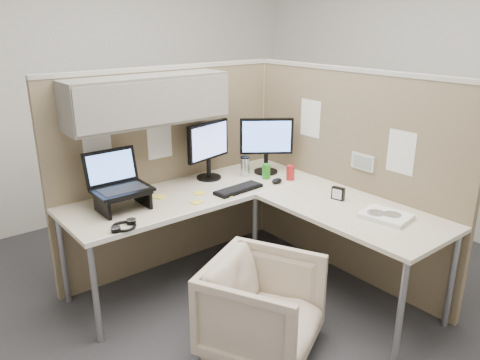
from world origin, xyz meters
TOP-DOWN VIEW (x-y plane):
  - ground at (0.00, 0.00)m, footprint 4.50×4.50m
  - partition_back at (-0.22, 0.83)m, footprint 2.00×0.36m
  - partition_right at (0.90, -0.07)m, footprint 0.07×2.03m
  - desk at (0.12, 0.13)m, footprint 2.00×1.98m
  - office_chair at (-0.29, -0.45)m, footprint 0.84×0.82m
  - monitor_left at (0.15, 0.71)m, footprint 0.44×0.20m
  - monitor_right at (0.61, 0.54)m, footprint 0.38×0.29m
  - laptop_station at (-0.69, 0.57)m, footprint 0.37×0.32m
  - keyboard at (0.15, 0.33)m, footprint 0.41×0.16m
  - mouse at (0.50, 0.28)m, footprint 0.12×0.09m
  - travel_mug at (0.42, 0.58)m, footprint 0.08×0.08m
  - soda_can_green at (0.64, 0.27)m, footprint 0.07×0.07m
  - soda_can_silver at (0.51, 0.42)m, footprint 0.07×0.07m
  - sticky_note_d at (-0.12, 0.46)m, footprint 0.09×0.09m
  - sticky_note_c at (-0.39, 0.59)m, footprint 0.10×0.10m
  - sticky_note_a at (-0.23, 0.33)m, footprint 0.09×0.09m
  - sticky_note_b at (0.01, 0.30)m, footprint 0.10×0.10m
  - headphones at (-0.82, 0.26)m, footprint 0.20×0.20m
  - paper_stack at (0.58, -0.67)m, footprint 0.28×0.34m
  - desk_clock at (0.60, -0.26)m, footprint 0.06×0.10m

SIDE VIEW (x-z plane):
  - ground at x=0.00m, z-range 0.00..0.00m
  - office_chair at x=-0.29m, z-range 0.00..0.66m
  - desk at x=0.12m, z-range 0.32..1.05m
  - sticky_note_d at x=-0.12m, z-range 0.73..0.74m
  - sticky_note_c at x=-0.39m, z-range 0.73..0.74m
  - sticky_note_a at x=-0.23m, z-range 0.73..0.74m
  - sticky_note_b at x=0.01m, z-range 0.73..0.74m
  - keyboard at x=0.15m, z-range 0.73..0.75m
  - headphones at x=-0.82m, z-range 0.73..0.76m
  - paper_stack at x=0.58m, z-range 0.73..0.76m
  - mouse at x=0.50m, z-range 0.73..0.77m
  - desk_clock at x=0.60m, z-range 0.73..0.82m
  - soda_can_green at x=0.64m, z-range 0.73..0.85m
  - soda_can_silver at x=0.51m, z-range 0.73..0.85m
  - travel_mug at x=0.42m, z-range 0.73..0.90m
  - partition_right at x=0.90m, z-range 0.00..1.63m
  - laptop_station at x=-0.69m, z-range 0.68..1.07m
  - monitor_left at x=0.15m, z-range 0.77..1.24m
  - monitor_right at x=0.61m, z-range 0.77..1.24m
  - partition_back at x=-0.22m, z-range 0.28..1.91m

